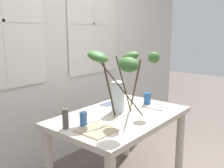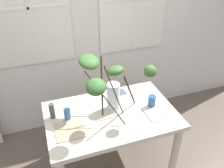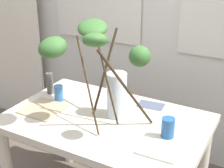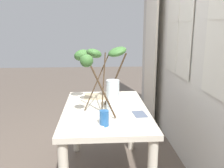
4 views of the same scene
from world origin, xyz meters
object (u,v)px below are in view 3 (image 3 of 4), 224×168
object	(u,v)px
pillar_candle	(50,83)
drinking_glass_blue_right	(168,128)
dining_table	(106,135)
vase_with_branches	(100,65)
plate_square_right	(160,147)
plate_square_left	(44,109)
drinking_glass_blue_left	(59,93)

from	to	relation	value
pillar_candle	drinking_glass_blue_right	bearing A→B (deg)	-9.19
dining_table	vase_with_branches	xyz separation A→B (m)	(-0.03, -0.02, 0.48)
dining_table	pillar_candle	distance (m)	0.59
vase_with_branches	pillar_candle	bearing A→B (deg)	164.19
drinking_glass_blue_right	plate_square_right	bearing A→B (deg)	-89.28
dining_table	plate_square_left	xyz separation A→B (m)	(-0.42, -0.09, 0.12)
vase_with_branches	drinking_glass_blue_right	size ratio (longest dim) A/B	5.37
dining_table	plate_square_right	world-z (taller)	plate_square_right
pillar_candle	vase_with_branches	bearing A→B (deg)	-15.81
drinking_glass_blue_right	pillar_candle	bearing A→B (deg)	170.81
drinking_glass_blue_right	plate_square_left	distance (m)	0.84
plate_square_left	pillar_candle	size ratio (longest dim) A/B	1.50
plate_square_left	plate_square_right	distance (m)	0.84
dining_table	drinking_glass_blue_left	world-z (taller)	drinking_glass_blue_left
plate_square_right	drinking_glass_blue_left	bearing A→B (deg)	166.32
vase_with_branches	plate_square_right	world-z (taller)	vase_with_branches
drinking_glass_blue_right	pillar_candle	size ratio (longest dim) A/B	0.74
vase_with_branches	drinking_glass_blue_left	bearing A→B (deg)	168.40
vase_with_branches	pillar_candle	distance (m)	0.60
drinking_glass_blue_left	drinking_glass_blue_right	world-z (taller)	drinking_glass_blue_right
dining_table	pillar_candle	world-z (taller)	pillar_candle
vase_with_branches	drinking_glass_blue_left	xyz separation A→B (m)	(-0.38, 0.08, -0.30)
plate_square_right	pillar_candle	xyz separation A→B (m)	(-0.95, 0.27, 0.07)
drinking_glass_blue_right	pillar_candle	xyz separation A→B (m)	(-0.95, 0.15, 0.02)
drinking_glass_blue_right	pillar_candle	distance (m)	0.97
drinking_glass_blue_right	plate_square_right	size ratio (longest dim) A/B	0.59
dining_table	plate_square_left	bearing A→B (deg)	-167.51
drinking_glass_blue_left	plate_square_left	world-z (taller)	drinking_glass_blue_left
plate_square_right	pillar_candle	bearing A→B (deg)	164.36
drinking_glass_blue_left	drinking_glass_blue_right	size ratio (longest dim) A/B	0.89
dining_table	plate_square_left	distance (m)	0.45
drinking_glass_blue_right	vase_with_branches	bearing A→B (deg)	178.74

